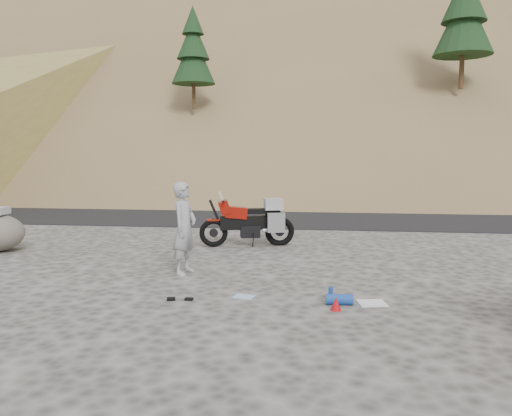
{
  "coord_description": "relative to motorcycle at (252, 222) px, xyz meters",
  "views": [
    {
      "loc": [
        1.66,
        -8.74,
        2.25
      ],
      "look_at": [
        0.32,
        2.16,
        1.0
      ],
      "focal_mm": 35.0,
      "sensor_mm": 36.0,
      "label": 1
    }
  ],
  "objects": [
    {
      "name": "gear_glove_a",
      "position": [
        -0.38,
        -4.45,
        -0.56
      ],
      "size": [
        0.13,
        0.09,
        0.03
      ],
      "primitive_type": "cube",
      "rotation": [
        0.0,
        0.0,
        -0.05
      ],
      "color": "black",
      "rests_on": "ground"
    },
    {
      "name": "gear_blue_cloth",
      "position": [
        0.43,
        -4.18,
        -0.57
      ],
      "size": [
        0.35,
        0.29,
        0.01
      ],
      "primitive_type": "cube",
      "rotation": [
        0.0,
        0.0,
        -0.25
      ],
      "color": "#9CB7F1",
      "rests_on": "ground"
    },
    {
      "name": "road",
      "position": [
        -0.13,
        6.1,
        -0.58
      ],
      "size": [
        120.0,
        7.0,
        0.05
      ],
      "primitive_type": "cube",
      "color": "black",
      "rests_on": "ground"
    },
    {
      "name": "gear_funnel",
      "position": [
        1.82,
        -4.67,
        -0.48
      ],
      "size": [
        0.17,
        0.17,
        0.2
      ],
      "primitive_type": "cone",
      "rotation": [
        0.0,
        0.0,
        0.14
      ],
      "color": "#B80C10",
      "rests_on": "ground"
    },
    {
      "name": "gear_blue_mat",
      "position": [
        1.88,
        -4.4,
        -0.5
      ],
      "size": [
        0.4,
        0.17,
        0.16
      ],
      "primitive_type": "cylinder",
      "rotation": [
        0.0,
        1.57,
        0.04
      ],
      "color": "#194399",
      "rests_on": "ground"
    },
    {
      "name": "hillside",
      "position": [
        -0.18,
        37.98,
        10.5
      ],
      "size": [
        120.0,
        73.0,
        46.72
      ],
      "color": "brown",
      "rests_on": "ground"
    },
    {
      "name": "gear_white_cloth",
      "position": [
        2.37,
        -4.28,
        -0.57
      ],
      "size": [
        0.46,
        0.42,
        0.01
      ],
      "primitive_type": "cube",
      "rotation": [
        0.0,
        0.0,
        0.18
      ],
      "color": "white",
      "rests_on": "ground"
    },
    {
      "name": "motorcycle",
      "position": [
        0.0,
        0.0,
        0.0
      ],
      "size": [
        2.24,
        0.98,
        1.36
      ],
      "rotation": [
        0.0,
        0.0,
        0.25
      ],
      "color": "black",
      "rests_on": "ground"
    },
    {
      "name": "gear_glove_b",
      "position": [
        -0.65,
        -4.49,
        -0.56
      ],
      "size": [
        0.14,
        0.12,
        0.04
      ],
      "primitive_type": "cube",
      "rotation": [
        0.0,
        0.0,
        0.26
      ],
      "color": "black",
      "rests_on": "ground"
    },
    {
      "name": "man",
      "position": [
        -0.87,
        -2.83,
        -0.58
      ],
      "size": [
        0.53,
        0.69,
        1.7
      ],
      "primitive_type": "imported",
      "rotation": [
        0.0,
        0.0,
        1.36
      ],
      "color": "#9C9BA1",
      "rests_on": "ground"
    },
    {
      "name": "gear_bottle",
      "position": [
        1.76,
        -4.16,
        -0.48
      ],
      "size": [
        0.09,
        0.09,
        0.2
      ],
      "primitive_type": "cylinder",
      "rotation": [
        0.0,
        0.0,
        -0.28
      ],
      "color": "#194399",
      "rests_on": "ground"
    },
    {
      "name": "ground",
      "position": [
        -0.13,
        -2.9,
        -0.58
      ],
      "size": [
        140.0,
        140.0,
        0.0
      ],
      "primitive_type": "plane",
      "color": "#403D3B",
      "rests_on": "ground"
    }
  ]
}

